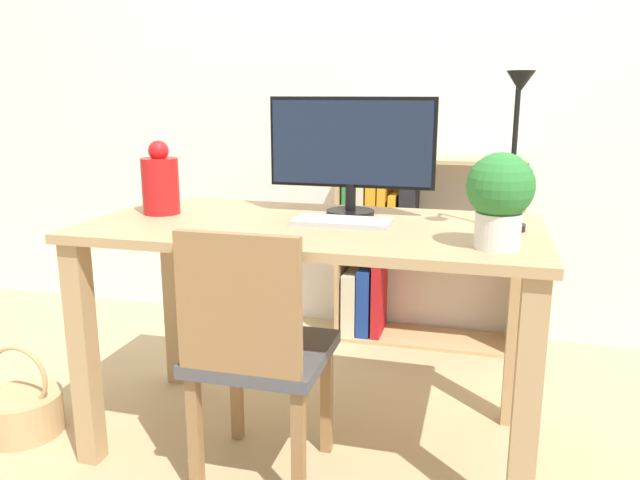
{
  "coord_description": "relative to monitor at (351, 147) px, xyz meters",
  "views": [
    {
      "loc": [
        0.54,
        -1.9,
        1.19
      ],
      "look_at": [
        0.0,
        0.1,
        0.7
      ],
      "focal_mm": 35.0,
      "sensor_mm": 36.0,
      "label": 1
    }
  ],
  "objects": [
    {
      "name": "ground_plane",
      "position": [
        -0.09,
        -0.18,
        -1.01
      ],
      "size": [
        10.0,
        10.0,
        0.0
      ],
      "primitive_type": "plane",
      "color": "tan"
    },
    {
      "name": "wall_back",
      "position": [
        -0.09,
        1.02,
        0.29
      ],
      "size": [
        8.0,
        0.05,
        2.6
      ],
      "color": "silver",
      "rests_on": "ground_plane"
    },
    {
      "name": "desk",
      "position": [
        -0.09,
        -0.18,
        -0.37
      ],
      "size": [
        1.46,
        0.72,
        0.78
      ],
      "color": "tan",
      "rests_on": "ground_plane"
    },
    {
      "name": "monitor",
      "position": [
        0.0,
        0.0,
        0.0
      ],
      "size": [
        0.57,
        0.17,
        0.4
      ],
      "color": "black",
      "rests_on": "desk"
    },
    {
      "name": "keyboard",
      "position": [
        0.01,
        -0.17,
        -0.22
      ],
      "size": [
        0.31,
        0.14,
        0.02
      ],
      "color": "#B2B2B7",
      "rests_on": "desk"
    },
    {
      "name": "vase",
      "position": [
        -0.64,
        -0.15,
        -0.12
      ],
      "size": [
        0.13,
        0.13,
        0.25
      ],
      "color": "red",
      "rests_on": "desk"
    },
    {
      "name": "desk_lamp",
      "position": [
        0.52,
        -0.17,
        0.06
      ],
      "size": [
        0.1,
        0.19,
        0.47
      ],
      "color": "black",
      "rests_on": "desk"
    },
    {
      "name": "potted_plant",
      "position": [
        0.49,
        -0.37,
        -0.09
      ],
      "size": [
        0.18,
        0.18,
        0.26
      ],
      "color": "silver",
      "rests_on": "desk"
    },
    {
      "name": "chair",
      "position": [
        -0.19,
        -0.46,
        -0.56
      ],
      "size": [
        0.4,
        0.4,
        0.83
      ],
      "rotation": [
        0.0,
        0.0,
        -0.05
      ],
      "color": "#4C4C51",
      "rests_on": "ground_plane"
    },
    {
      "name": "bookshelf",
      "position": [
        0.04,
        0.84,
        -0.56
      ],
      "size": [
        0.85,
        0.28,
        0.9
      ],
      "color": "tan",
      "rests_on": "ground_plane"
    },
    {
      "name": "basket",
      "position": [
        -1.11,
        -0.4,
        -0.93
      ],
      "size": [
        0.28,
        0.28,
        0.33
      ],
      "color": "tan",
      "rests_on": "ground_plane"
    }
  ]
}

